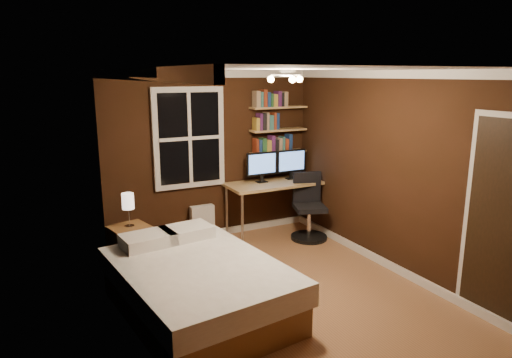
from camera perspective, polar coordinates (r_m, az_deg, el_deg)
name	(u,v)px	position (r m, az deg, el deg)	size (l,w,h in m)	color
floor	(280,291)	(5.44, 3.01, -13.83)	(4.20, 4.20, 0.00)	brown
wall_back	(211,156)	(6.86, -5.60, 2.84)	(3.20, 0.04, 2.50)	black
wall_left	(134,205)	(4.45, -15.02, -3.15)	(0.04, 4.20, 2.50)	black
wall_right	(392,173)	(5.94, 16.68, 0.77)	(0.04, 4.20, 2.50)	black
ceiling	(283,69)	(4.85, 3.37, 13.53)	(3.20, 4.20, 0.02)	white
window	(189,138)	(6.66, -8.36, 5.07)	(1.06, 0.06, 1.46)	silver
door	(504,226)	(5.02, 28.61, -5.16)	(0.03, 0.82, 2.05)	black
ceiling_fixture	(288,79)	(4.77, 3.97, 12.33)	(0.44, 0.44, 0.18)	beige
bookshelf_lower	(278,152)	(7.21, 2.79, 3.38)	(0.92, 0.22, 0.03)	#A98852
books_row_lower	(278,144)	(7.19, 2.80, 4.40)	(0.60, 0.16, 0.23)	maroon
bookshelf_middle	(278,130)	(7.16, 2.82, 6.14)	(0.92, 0.22, 0.03)	#A98852
books_row_middle	(278,122)	(7.14, 2.83, 7.18)	(0.42, 0.16, 0.23)	navy
bookshelf_upper	(279,107)	(7.13, 2.85, 8.94)	(0.92, 0.22, 0.03)	#A98852
books_row_upper	(279,99)	(7.12, 2.86, 9.98)	(0.54, 0.16, 0.23)	#23522A
bed	(198,286)	(4.91, -7.30, -13.15)	(1.71, 2.21, 0.69)	brown
nightstand	(131,248)	(6.09, -15.36, -8.32)	(0.46, 0.46, 0.57)	brown
bedside_lamp	(128,210)	(5.93, -15.65, -3.77)	(0.15, 0.15, 0.43)	beige
radiator	(202,223)	(6.94, -6.72, -5.46)	(0.36, 0.12, 0.53)	silver
desk	(282,185)	(7.08, 3.25, -0.75)	(1.75, 0.66, 0.83)	#A98852
monitor_left	(262,167)	(6.95, 0.73, 1.47)	(0.51, 0.12, 0.47)	black
monitor_right	(291,164)	(7.20, 4.42, 1.84)	(0.51, 0.12, 0.47)	black
desk_lamp	(323,165)	(7.31, 8.35, 1.80)	(0.14, 0.32, 0.44)	silver
office_chair	(309,214)	(6.98, 6.60, -4.35)	(0.57, 0.57, 1.00)	black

